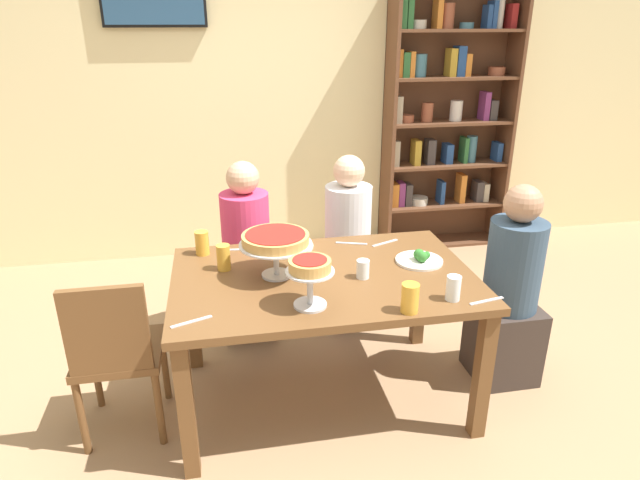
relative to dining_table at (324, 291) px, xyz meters
name	(u,v)px	position (x,y,z in m)	size (l,w,h in m)	color
ground_plane	(323,396)	(0.00, 0.00, -0.65)	(12.00, 12.00, 0.00)	#9E7A56
rear_partition	(273,88)	(0.00, 2.20, 0.75)	(8.00, 0.12, 2.80)	beige
dining_table	(324,291)	(0.00, 0.00, 0.00)	(1.50, 0.98, 0.74)	brown
bookshelf	(446,118)	(1.46, 2.01, 0.50)	(1.10, 0.30, 2.21)	brown
diner_far_right	(347,253)	(0.32, 0.80, -0.16)	(0.34, 0.34, 1.15)	#382D28
diner_far_left	(247,263)	(-0.34, 0.77, -0.16)	(0.34, 0.34, 1.15)	#382D28
diner_head_east	(509,299)	(1.05, 0.01, -0.16)	(0.34, 0.34, 1.15)	#382D28
chair_head_west	(116,350)	(-1.01, -0.10, -0.16)	(0.40, 0.40, 0.87)	brown
deep_dish_pizza_stand	(276,241)	(-0.23, 0.04, 0.28)	(0.36, 0.36, 0.23)	silver
personal_pizza_stand	(310,271)	(-0.12, -0.30, 0.26)	(0.22, 0.22, 0.23)	silver
salad_plate_near_diner	(420,259)	(0.53, 0.06, 0.11)	(0.25, 0.25, 0.07)	white
salad_plate_far_diner	(291,246)	(-0.11, 0.38, 0.10)	(0.25, 0.25, 0.07)	white
beer_glass_amber_tall	(410,298)	(0.30, -0.43, 0.16)	(0.08, 0.08, 0.13)	gold
beer_glass_amber_short	(202,243)	(-0.60, 0.38, 0.16)	(0.07, 0.07, 0.13)	gold
beer_glass_amber_spare	(224,257)	(-0.49, 0.16, 0.16)	(0.07, 0.07, 0.13)	gold
water_glass_clear_near	(453,288)	(0.53, -0.36, 0.15)	(0.07, 0.07, 0.12)	white
water_glass_clear_far	(363,269)	(0.18, -0.06, 0.14)	(0.06, 0.06, 0.09)	white
cutlery_fork_near	(385,243)	(0.42, 0.34, 0.09)	(0.18, 0.02, 0.01)	silver
cutlery_knife_near	(239,249)	(-0.40, 0.40, 0.09)	(0.18, 0.02, 0.01)	silver
cutlery_fork_far	(192,322)	(-0.64, -0.34, 0.09)	(0.18, 0.02, 0.01)	silver
cutlery_knife_far	(352,243)	(0.23, 0.37, 0.09)	(0.18, 0.02, 0.01)	silver
cutlery_spare_fork	(487,301)	(0.68, -0.41, 0.09)	(0.18, 0.02, 0.01)	silver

